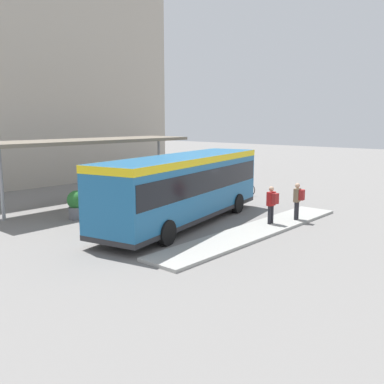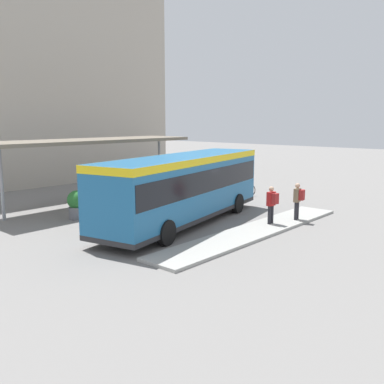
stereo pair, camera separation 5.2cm
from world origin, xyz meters
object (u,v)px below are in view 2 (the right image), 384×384
bicycle_orange (224,187)px  bicycle_red (218,186)px  city_bus (184,184)px  potted_planter_near_shelter (77,204)px  bicycle_blue (243,189)px  pedestrian_companion (298,199)px  bicycle_white (234,188)px  pedestrian_waiting (272,203)px

bicycle_orange → bicycle_red: (0.32, 0.72, -0.03)m
city_bus → potted_planter_near_shelter: (-2.74, 4.52, -1.11)m
bicycle_blue → bicycle_red: bicycle_blue is taller
pedestrian_companion → bicycle_red: bearing=-38.8°
bicycle_white → bicycle_orange: (-0.19, 0.72, 0.02)m
bicycle_red → potted_planter_near_shelter: potted_planter_near_shelter is taller
bicycle_orange → potted_planter_near_shelter: bearing=-85.7°
city_bus → bicycle_white: 8.95m
pedestrian_companion → bicycle_red: pedestrian_companion is taller
pedestrian_companion → bicycle_white: bearing=-42.8°
city_bus → bicycle_orange: size_ratio=6.56×
bicycle_orange → bicycle_white: bearing=22.4°
bicycle_red → pedestrian_waiting: bearing=136.1°
bicycle_orange → bicycle_red: size_ratio=1.10×
pedestrian_waiting → bicycle_orange: 9.30m
bicycle_white → bicycle_orange: bearing=10.4°
potted_planter_near_shelter → pedestrian_companion: bearing=-52.2°
pedestrian_waiting → pedestrian_companion: pedestrian_companion is taller
pedestrian_companion → bicycle_blue: bearing=-45.8°
bicycle_red → pedestrian_companion: bearing=145.0°
bicycle_red → city_bus: bearing=112.9°
pedestrian_waiting → bicycle_orange: pedestrian_waiting is taller
pedestrian_waiting → bicycle_white: (6.07, 6.45, -0.75)m
pedestrian_companion → city_bus: bearing=34.8°
city_bus → pedestrian_companion: size_ratio=6.44×
bicycle_orange → pedestrian_companion: bearing=-21.9°
pedestrian_companion → bicycle_white: size_ratio=1.09×
bicycle_blue → potted_planter_near_shelter: bearing=-101.7°
bicycle_blue → potted_planter_near_shelter: size_ratio=1.29×
pedestrian_companion → potted_planter_near_shelter: (-6.45, 8.31, -0.38)m
city_bus → pedestrian_waiting: size_ratio=6.55×
pedestrian_waiting → potted_planter_near_shelter: 9.25m
city_bus → bicycle_orange: city_bus is taller
pedestrian_waiting → bicycle_white: pedestrian_waiting is taller
pedestrian_companion → bicycle_orange: (4.36, 7.65, -0.74)m
bicycle_orange → bicycle_red: bicycle_orange is taller
bicycle_red → potted_planter_near_shelter: 11.14m
bicycle_red → bicycle_orange: bearing=150.1°
pedestrian_waiting → bicycle_white: size_ratio=1.07×
pedestrian_waiting → bicycle_red: 10.07m
city_bus → potted_planter_near_shelter: 5.40m
city_bus → bicycle_white: size_ratio=7.02×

